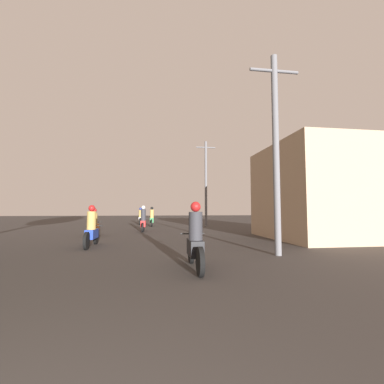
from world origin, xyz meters
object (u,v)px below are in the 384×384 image
object	(u,v)px
motorcycle_black	(195,242)
utility_pole_far	(206,182)
motorcycle_green	(152,218)
motorcycle_blue	(92,230)
utility_pole_near	(276,148)
motorcycle_white	(140,218)
motorcycle_orange	(94,225)
motorcycle_red	(143,221)
building_right_near	(325,192)

from	to	relation	value
motorcycle_black	utility_pole_far	world-z (taller)	utility_pole_far
motorcycle_green	utility_pole_far	bearing A→B (deg)	-4.60
motorcycle_blue	utility_pole_near	bearing A→B (deg)	-28.20
motorcycle_white	motorcycle_orange	bearing A→B (deg)	-98.67
motorcycle_orange	utility_pole_near	world-z (taller)	utility_pole_near
motorcycle_white	motorcycle_black	bearing A→B (deg)	-81.91
motorcycle_green	motorcycle_white	bearing A→B (deg)	120.38
motorcycle_black	motorcycle_white	xyz separation A→B (m)	(-2.32, 18.67, 0.00)
motorcycle_orange	motorcycle_white	size ratio (longest dim) A/B	0.93
motorcycle_orange	motorcycle_green	xyz separation A→B (m)	(2.89, 7.63, 0.07)
motorcycle_green	utility_pole_near	xyz separation A→B (m)	(3.99, -14.37, 2.64)
motorcycle_green	motorcycle_black	bearing A→B (deg)	-76.14
motorcycle_orange	utility_pole_near	bearing A→B (deg)	-37.49
motorcycle_orange	motorcycle_blue	bearing A→B (deg)	-71.54
motorcycle_red	utility_pole_far	distance (m)	7.02
motorcycle_green	building_right_near	distance (m)	13.49
motorcycle_green	motorcycle_white	size ratio (longest dim) A/B	1.00
motorcycle_red	utility_pole_far	bearing A→B (deg)	43.19
motorcycle_red	utility_pole_near	bearing A→B (deg)	-60.79
motorcycle_green	building_right_near	size ratio (longest dim) A/B	0.37
motorcycle_red	motorcycle_green	size ratio (longest dim) A/B	0.92
utility_pole_far	motorcycle_orange	bearing A→B (deg)	-138.14
utility_pole_far	motorcycle_white	bearing A→B (deg)	144.20
motorcycle_orange	utility_pole_near	distance (m)	10.00
motorcycle_white	building_right_near	distance (m)	16.42
motorcycle_black	utility_pole_far	distance (m)	15.35
motorcycle_red	motorcycle_green	bearing A→B (deg)	88.26
utility_pole_near	motorcycle_orange	bearing A→B (deg)	135.56
motorcycle_green	motorcycle_red	bearing A→B (deg)	-85.74
building_right_near	motorcycle_white	bearing A→B (deg)	125.83
motorcycle_red	utility_pole_far	size ratio (longest dim) A/B	0.27
motorcycle_green	motorcycle_white	xyz separation A→B (m)	(-1.10, 2.87, -0.02)
motorcycle_blue	motorcycle_green	world-z (taller)	motorcycle_green
motorcycle_black	motorcycle_red	distance (m)	10.79
building_right_near	utility_pole_near	distance (m)	6.09
building_right_near	motorcycle_red	bearing A→B (deg)	149.63
motorcycle_black	motorcycle_red	xyz separation A→B (m)	(-1.69, 10.65, 0.02)
motorcycle_blue	building_right_near	size ratio (longest dim) A/B	0.37
motorcycle_orange	motorcycle_red	distance (m)	3.47
motorcycle_black	motorcycle_green	distance (m)	15.85
motorcycle_white	utility_pole_near	distance (m)	18.17
utility_pole_near	motorcycle_red	bearing A→B (deg)	115.78
building_right_near	utility_pole_near	size ratio (longest dim) A/B	0.88
utility_pole_far	motorcycle_black	bearing A→B (deg)	-102.19
motorcycle_blue	utility_pole_near	xyz separation A→B (m)	(6.04, -2.67, 2.68)
motorcycle_white	motorcycle_red	bearing A→B (deg)	-84.49
motorcycle_black	utility_pole_far	xyz separation A→B (m)	(3.18, 14.70, 3.06)
motorcycle_green	motorcycle_blue	bearing A→B (deg)	-90.54
motorcycle_red	motorcycle_black	bearing A→B (deg)	-77.55
motorcycle_black	building_right_near	bearing A→B (deg)	45.50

